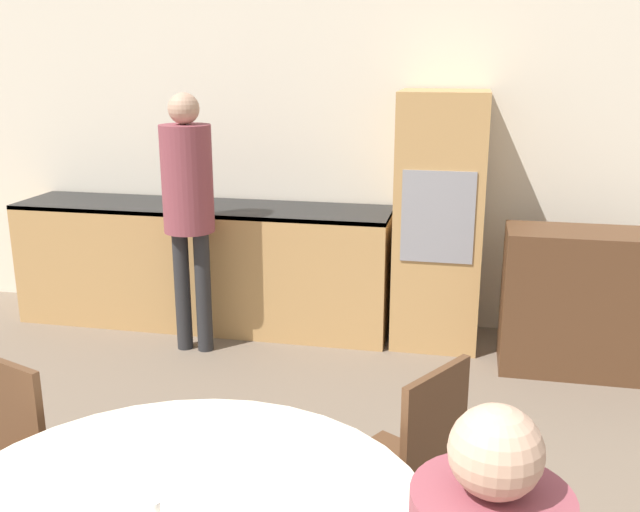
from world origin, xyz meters
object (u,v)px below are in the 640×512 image
Objects in this scene: chair_far_right at (412,462)px; oven_unit at (439,221)px; person_standing at (188,195)px; sideboard at (598,303)px.

oven_unit is at bearing -148.30° from chair_far_right.
chair_far_right is (0.03, -2.46, -0.37)m from oven_unit.
oven_unit is 1.00× the size of person_standing.
sideboard reaches higher than chair_far_right.
person_standing is (-2.63, -0.19, 0.62)m from sideboard.
sideboard is 0.67× the size of person_standing.
sideboard is at bearing -17.74° from oven_unit.
oven_unit reaches higher than sideboard.
sideboard is 2.71m from person_standing.
chair_far_right is 2.61m from person_standing.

